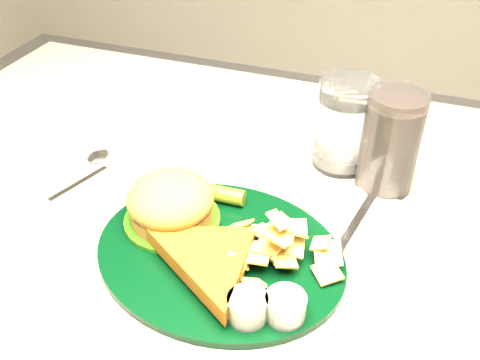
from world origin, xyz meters
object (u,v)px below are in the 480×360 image
Objects in this scene: water_glass at (345,124)px; cola_glass at (390,143)px; dinner_plate at (219,235)px; fork_napkin at (359,215)px.

water_glass is 0.08m from cola_glass.
water_glass is at bearing 151.74° from cola_glass.
dinner_plate is 1.81× the size of fork_napkin.
dinner_plate reaches higher than fork_napkin.
dinner_plate is at bearing -128.65° from fork_napkin.
water_glass reaches higher than fork_napkin.
fork_napkin is at bearing 48.76° from dinner_plate.
water_glass reaches higher than dinner_plate.
water_glass is 0.79× the size of fork_napkin.
dinner_plate is 0.27m from water_glass.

